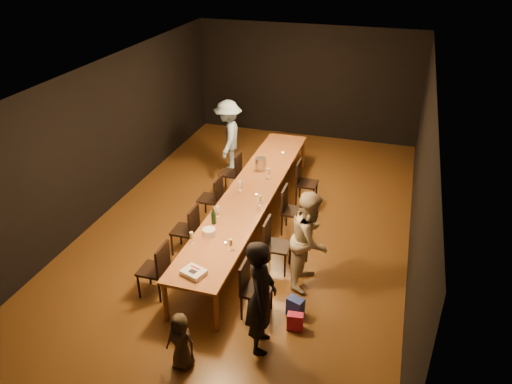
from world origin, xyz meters
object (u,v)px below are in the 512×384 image
(child, at_px, (181,341))
(champagne_bottle, at_px, (214,215))
(woman_tan, at_px, (310,239))
(man_blue, at_px, (228,137))
(chair_right_0, at_px, (257,290))
(chair_right_3, at_px, (307,183))
(chair_left_1, at_px, (185,230))
(chair_right_2, at_px, (294,211))
(chair_right_1, at_px, (277,246))
(plate_stack, at_px, (209,232))
(chair_left_3, at_px, (230,173))
(woman_birthday, at_px, (261,297))
(table, at_px, (251,194))
(chair_left_2, at_px, (210,198))
(ice_bucket, at_px, (261,164))
(chair_left_0, at_px, (153,269))
(birthday_cake, at_px, (194,272))

(child, distance_m, champagne_bottle, 2.45)
(woman_tan, bearing_deg, man_blue, 40.73)
(chair_right_0, bearing_deg, chair_right_3, 180.00)
(man_blue, bearing_deg, chair_right_0, 11.12)
(chair_left_1, bearing_deg, chair_right_2, -54.78)
(chair_right_1, distance_m, woman_tan, 0.71)
(man_blue, height_order, plate_stack, man_blue)
(man_blue, distance_m, plate_stack, 3.97)
(chair_right_1, relative_size, child, 1.08)
(chair_right_3, height_order, chair_left_3, same)
(chair_left_3, relative_size, woman_birthday, 0.54)
(chair_right_1, relative_size, chair_right_3, 1.00)
(table, height_order, chair_left_2, chair_left_2)
(ice_bucket, bearing_deg, woman_birthday, -73.42)
(chair_left_0, bearing_deg, child, -139.97)
(chair_left_3, bearing_deg, table, -144.69)
(chair_right_3, bearing_deg, chair_left_2, -54.78)
(table, xyz_separation_m, child, (0.20, -3.64, -0.27))
(chair_right_1, xyz_separation_m, chair_left_2, (-1.70, 1.20, 0.00))
(table, bearing_deg, chair_right_1, -54.69)
(chair_right_1, distance_m, plate_stack, 1.18)
(chair_left_3, distance_m, woman_birthday, 4.63)
(chair_left_1, bearing_deg, chair_left_3, 0.00)
(champagne_bottle, bearing_deg, birthday_cake, -80.62)
(chair_right_0, distance_m, chair_left_0, 1.70)
(chair_right_2, bearing_deg, champagne_bottle, -40.61)
(chair_right_3, height_order, champagne_bottle, champagne_bottle)
(ice_bucket, bearing_deg, chair_left_3, 164.57)
(chair_left_2, bearing_deg, plate_stack, -158.13)
(chair_right_1, xyz_separation_m, woman_birthday, (0.24, -1.78, 0.39))
(man_blue, bearing_deg, chair_right_2, 30.32)
(table, bearing_deg, woman_birthday, -69.98)
(chair_left_1, xyz_separation_m, plate_stack, (0.66, -0.45, 0.35))
(chair_left_0, bearing_deg, table, -19.50)
(chair_left_3, xyz_separation_m, child, (1.05, -4.84, -0.04))
(woman_tan, bearing_deg, chair_left_3, 45.34)
(chair_left_3, height_order, champagne_bottle, champagne_bottle)
(woman_birthday, xyz_separation_m, man_blue, (-2.32, 5.17, 0.01))
(chair_right_0, height_order, plate_stack, chair_right_0)
(chair_left_1, height_order, woman_tan, woman_tan)
(table, distance_m, woman_tan, 2.00)
(chair_right_3, xyz_separation_m, birthday_cake, (-0.87, -3.87, 0.32))
(chair_left_3, xyz_separation_m, plate_stack, (0.66, -2.85, 0.35))
(woman_tan, bearing_deg, chair_left_2, 62.56)
(chair_right_1, distance_m, man_blue, 4.00)
(chair_right_2, distance_m, woman_tan, 1.55)
(chair_left_0, distance_m, child, 1.63)
(chair_left_1, relative_size, plate_stack, 4.31)
(champagne_bottle, bearing_deg, chair_left_3, 103.59)
(champagne_bottle, bearing_deg, chair_right_0, -45.45)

